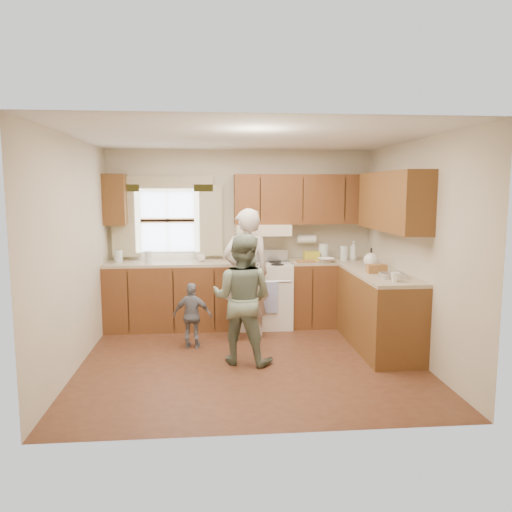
{
  "coord_description": "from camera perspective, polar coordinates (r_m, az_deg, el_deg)",
  "views": [
    {
      "loc": [
        -0.42,
        -5.49,
        1.95
      ],
      "look_at": [
        0.1,
        0.4,
        1.15
      ],
      "focal_mm": 35.0,
      "sensor_mm": 36.0,
      "label": 1
    }
  ],
  "objects": [
    {
      "name": "woman_right",
      "position": [
        5.59,
        -1.6,
        -4.89
      ],
      "size": [
        0.86,
        0.78,
        1.46
      ],
      "primitive_type": "imported",
      "rotation": [
        0.0,
        0.0,
        2.76
      ],
      "color": "#25442D",
      "rests_on": "ground"
    },
    {
      "name": "kitchen_fixtures",
      "position": [
        6.74,
        3.85,
        -1.81
      ],
      "size": [
        3.8,
        2.25,
        2.15
      ],
      "color": "#40230D",
      "rests_on": "ground"
    },
    {
      "name": "room",
      "position": [
        5.55,
        -0.66,
        0.46
      ],
      "size": [
        3.8,
        3.8,
        3.8
      ],
      "color": "#4A2617",
      "rests_on": "ground"
    },
    {
      "name": "woman_left",
      "position": [
        6.45,
        -1.12,
        -2.11
      ],
      "size": [
        0.69,
        0.53,
        1.7
      ],
      "primitive_type": "imported",
      "rotation": [
        0.0,
        0.0,
        3.36
      ],
      "color": "beige",
      "rests_on": "ground"
    },
    {
      "name": "child",
      "position": [
        6.21,
        -7.28,
        -6.77
      ],
      "size": [
        0.5,
        0.28,
        0.81
      ],
      "primitive_type": "imported",
      "rotation": [
        0.0,
        0.0,
        2.97
      ],
      "color": "slate",
      "rests_on": "ground"
    },
    {
      "name": "stove",
      "position": [
        7.12,
        0.87,
        -4.33
      ],
      "size": [
        0.76,
        0.67,
        1.07
      ],
      "color": "silver",
      "rests_on": "ground"
    }
  ]
}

